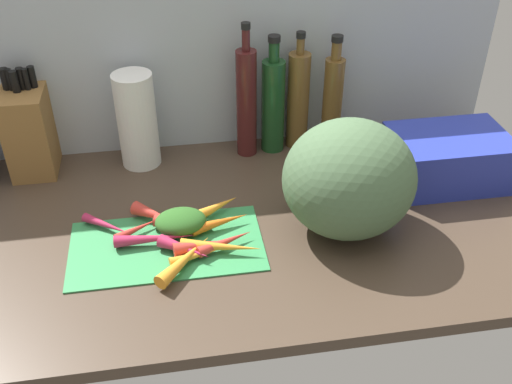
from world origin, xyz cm
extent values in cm
cube|color=#47382B|center=(0.00, 0.00, -1.50)|extent=(170.00, 80.00, 3.00)
cube|color=#ADB7C1|center=(0.00, 38.50, 30.00)|extent=(170.00, 3.00, 60.00)
cube|color=#338C4C|center=(-9.75, -7.58, 0.40)|extent=(43.10, 23.41, 0.80)
cone|color=red|center=(-6.07, -3.14, 2.32)|extent=(13.04, 8.13, 3.03)
cone|color=orange|center=(2.10, -12.34, 2.29)|extent=(18.09, 7.16, 2.97)
cone|color=#B2264C|center=(-12.17, -7.00, 2.22)|extent=(18.01, 3.44, 2.84)
cone|color=orange|center=(-5.97, -15.24, 2.41)|extent=(13.60, 15.09, 3.22)
cone|color=red|center=(-2.50, -11.21, 2.40)|extent=(11.97, 4.71, 3.20)
cone|color=orange|center=(2.81, -3.57, 2.27)|extent=(14.17, 6.73, 2.94)
cone|color=red|center=(-16.13, -2.31, 1.82)|extent=(10.66, 7.44, 2.04)
cone|color=red|center=(3.17, -10.58, 2.10)|extent=(13.46, 7.78, 2.60)
cone|color=red|center=(-12.01, 1.47, 2.51)|extent=(11.26, 9.82, 3.42)
cone|color=orange|center=(1.64, 1.51, 2.54)|extent=(14.22, 10.50, 3.48)
cone|color=#B2264C|center=(-5.99, -11.66, 2.33)|extent=(11.78, 9.64, 3.06)
cone|color=orange|center=(-3.34, -13.76, 1.88)|extent=(12.33, 5.09, 2.15)
cone|color=#B2264C|center=(-22.93, 0.00, 1.90)|extent=(11.95, 9.73, 2.20)
ellipsoid|color=#2D6023|center=(-6.14, -3.07, 3.28)|extent=(11.74, 9.03, 4.97)
ellipsoid|color=#4C6B47|center=(31.57, -7.10, 13.50)|extent=(29.90, 28.24, 27.01)
cube|color=olive|center=(-42.51, 31.26, 11.26)|extent=(11.07, 16.00, 22.53)
cylinder|color=black|center=(-45.74, 33.11, 25.28)|extent=(2.19, 2.19, 5.50)
cylinder|color=black|center=(-44.44, 32.40, 25.28)|extent=(1.53, 1.53, 5.50)
cylinder|color=black|center=(-43.15, 30.96, 25.28)|extent=(1.91, 1.91, 5.50)
cylinder|color=black|center=(-41.86, 32.63, 25.28)|extent=(1.90, 1.90, 5.50)
cylinder|color=black|center=(-40.57, 31.99, 25.28)|extent=(1.46, 1.46, 5.50)
cylinder|color=black|center=(-39.28, 33.20, 25.28)|extent=(1.85, 1.85, 5.50)
cylinder|color=white|center=(-14.91, 29.50, 12.89)|extent=(10.38, 10.38, 25.78)
cylinder|color=#471919|center=(14.23, 30.19, 14.91)|extent=(5.52, 5.52, 29.82)
cylinder|color=#471919|center=(14.23, 30.19, 32.65)|extent=(2.09, 2.09, 5.66)
cylinder|color=black|center=(14.23, 30.19, 36.28)|extent=(2.41, 2.41, 1.60)
cylinder|color=#19421E|center=(21.67, 31.22, 13.01)|extent=(6.33, 6.33, 26.01)
cylinder|color=#19421E|center=(21.67, 31.22, 28.69)|extent=(2.84, 2.84, 5.36)
cylinder|color=black|center=(21.67, 31.22, 32.17)|extent=(3.27, 3.27, 1.60)
cylinder|color=brown|center=(28.88, 32.38, 13.57)|extent=(6.08, 6.08, 27.14)
cylinder|color=brown|center=(28.88, 32.38, 29.33)|extent=(2.17, 2.17, 4.37)
cylinder|color=black|center=(28.88, 32.38, 32.31)|extent=(2.49, 2.49, 1.60)
cylinder|color=brown|center=(38.26, 31.04, 12.75)|extent=(5.46, 5.46, 25.51)
cylinder|color=brown|center=(38.26, 31.04, 27.99)|extent=(2.72, 2.72, 4.95)
cylinder|color=black|center=(38.26, 31.04, 31.26)|extent=(3.13, 3.13, 1.60)
cube|color=#2838AD|center=(62.98, 8.31, 6.48)|extent=(29.29, 20.34, 12.96)
camera|label=1|loc=(-6.62, -112.16, 86.74)|focal=41.82mm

